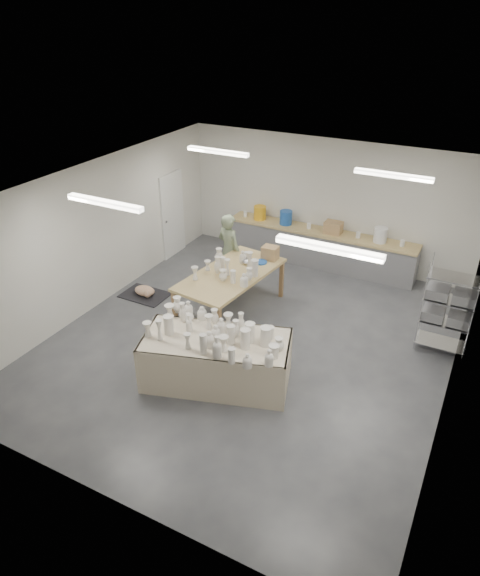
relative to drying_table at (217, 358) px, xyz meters
The scene contains 9 objects.
room 2.10m from the drying_table, 94.23° to the left, with size 8.00×8.02×3.00m.
back_counter 4.97m from the drying_table, 90.05° to the left, with size 4.60×0.60×1.24m.
wire_shelf 4.21m from the drying_table, 40.00° to the left, with size 0.88×0.48×1.80m.
drying_table is the anchor object (origin of this frame).
work_table 2.34m from the drying_table, 110.45° to the left, with size 1.48×2.53×1.28m.
rug 3.39m from the drying_table, 147.93° to the left, with size 1.00×0.70×0.02m, color black.
cat 3.35m from the drying_table, 147.94° to the left, with size 0.54×0.43×0.20m.
potter 3.43m from the drying_table, 115.05° to the left, with size 0.62×0.41×1.69m, color gray.
red_stool 3.66m from the drying_table, 113.26° to the left, with size 0.43×0.43×0.31m.
Camera 1 is at (3.52, -7.20, 5.62)m, focal length 32.00 mm.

